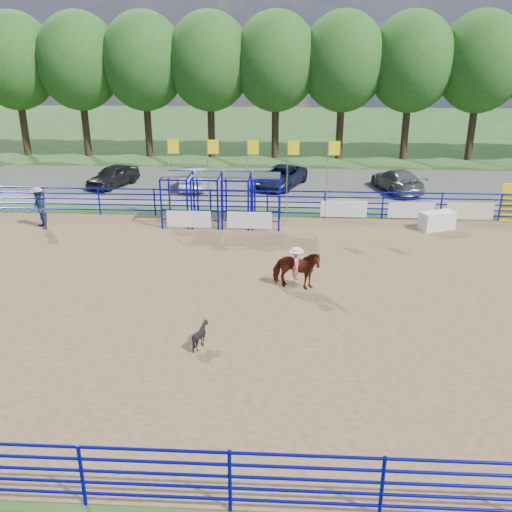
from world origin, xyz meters
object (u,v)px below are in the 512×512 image
at_px(spectator_cowboy, 39,209).
at_px(car_d, 397,180).
at_px(calf, 201,335).
at_px(horse_and_rider, 296,268).
at_px(announcer_table, 437,221).
at_px(car_a, 113,176).
at_px(car_c, 281,177).
at_px(car_b, 195,178).

xyz_separation_m(spectator_cowboy, car_d, (18.97, 8.37, -0.34)).
bearing_deg(calf, horse_and_rider, -60.45).
relative_size(announcer_table, car_a, 0.42).
distance_m(calf, car_c, 20.31).
relative_size(spectator_cowboy, car_a, 0.51).
xyz_separation_m(spectator_cowboy, car_b, (6.42, 8.42, -0.34)).
xyz_separation_m(car_b, car_d, (12.55, -0.05, 0.00)).
bearing_deg(spectator_cowboy, calf, -49.01).
distance_m(horse_and_rider, car_a, 19.08).
bearing_deg(horse_and_rider, announcer_table, 46.83).
relative_size(announcer_table, spectator_cowboy, 0.83).
bearing_deg(calf, car_c, -33.18).
distance_m(announcer_table, car_a, 20.08).
bearing_deg(car_c, car_a, -156.25).
bearing_deg(car_d, car_a, -15.48).
bearing_deg(car_c, calf, -74.80).
distance_m(spectator_cowboy, car_a, 8.73).
bearing_deg(horse_and_rider, car_c, 92.96).
distance_m(calf, spectator_cowboy, 14.70).
xyz_separation_m(announcer_table, calf, (-10.02, -12.03, -0.05)).
relative_size(car_c, car_d, 1.00).
xyz_separation_m(calf, car_a, (-8.52, 19.74, 0.26)).
distance_m(car_a, car_d, 17.85).
distance_m(announcer_table, horse_and_rider, 10.31).
bearing_deg(horse_and_rider, calf, -123.36).
bearing_deg(car_a, car_b, 20.78).
distance_m(spectator_cowboy, car_b, 10.59).
relative_size(calf, spectator_cowboy, 0.40).
distance_m(announcer_table, car_c, 11.34).
distance_m(horse_and_rider, car_b, 16.22).
bearing_deg(spectator_cowboy, car_b, 52.67).
bearing_deg(car_c, spectator_cowboy, -121.01).
relative_size(spectator_cowboy, car_c, 0.43).
height_order(car_a, car_b, car_b).
height_order(announcer_table, calf, announcer_table).
distance_m(horse_and_rider, car_c, 15.71).
bearing_deg(car_b, spectator_cowboy, 51.31).
height_order(horse_and_rider, spectator_cowboy, horse_and_rider).
xyz_separation_m(car_a, car_c, (10.67, 0.46, -0.02)).
bearing_deg(horse_and_rider, car_d, 66.94).
bearing_deg(car_b, horse_and_rider, 111.05).
distance_m(calf, car_a, 21.50).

